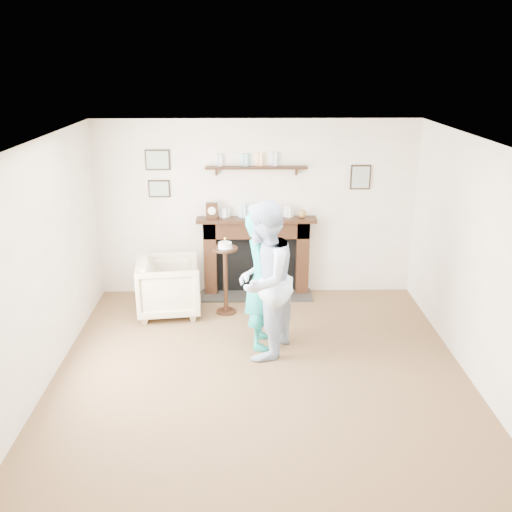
# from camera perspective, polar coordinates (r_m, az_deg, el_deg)

# --- Properties ---
(ground) EXTENTS (5.00, 5.00, 0.00)m
(ground) POSITION_cam_1_polar(r_m,az_deg,el_deg) (6.24, 0.49, -12.33)
(ground) COLOR brown
(ground) RESTS_ON ground
(room_shell) EXTENTS (4.54, 5.02, 2.52)m
(room_shell) POSITION_cam_1_polar(r_m,az_deg,el_deg) (6.24, 0.35, 3.94)
(room_shell) COLOR beige
(room_shell) RESTS_ON ground
(armchair) EXTENTS (0.92, 0.90, 0.75)m
(armchair) POSITION_cam_1_polar(r_m,az_deg,el_deg) (7.86, -8.55, -5.59)
(armchair) COLOR tan
(armchair) RESTS_ON ground
(man) EXTENTS (0.97, 1.08, 1.82)m
(man) POSITION_cam_1_polar(r_m,az_deg,el_deg) (6.77, 0.69, -9.66)
(man) COLOR #B2BBDE
(man) RESTS_ON ground
(woman) EXTENTS (0.44, 0.63, 1.64)m
(woman) POSITION_cam_1_polar(r_m,az_deg,el_deg) (6.97, 0.56, -8.73)
(woman) COLOR teal
(woman) RESTS_ON ground
(pedestal_table) EXTENTS (0.33, 0.33, 1.06)m
(pedestal_table) POSITION_cam_1_polar(r_m,az_deg,el_deg) (7.54, -3.08, -1.12)
(pedestal_table) COLOR black
(pedestal_table) RESTS_ON ground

